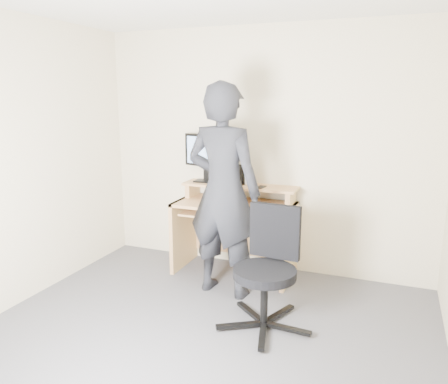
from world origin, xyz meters
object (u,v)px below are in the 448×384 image
Objects in this scene: desk at (237,220)px; monitor at (205,154)px; office_chair at (268,264)px; person at (223,191)px.

monitor is at bearing 169.10° from desk.
office_chair reaches higher than desk.
office_chair is 0.83m from person.
monitor is (-0.39, 0.07, 0.67)m from desk.
monitor reaches higher than office_chair.
person is at bearing -83.81° from desk.
monitor is 0.55× the size of office_chair.
person reaches higher than monitor.
office_chair is at bearing -30.51° from monitor.
desk is at bearing -77.58° from person.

